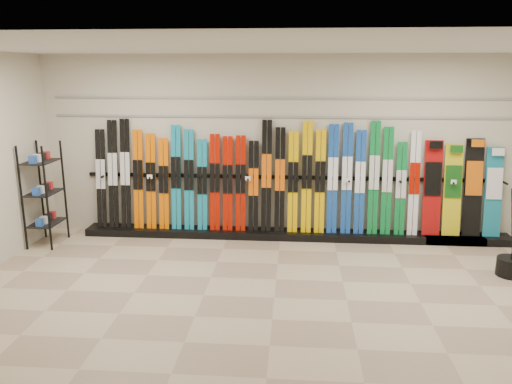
{
  "coord_description": "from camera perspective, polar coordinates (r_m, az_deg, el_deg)",
  "views": [
    {
      "loc": [
        0.22,
        -5.69,
        2.76
      ],
      "look_at": [
        -0.31,
        1.0,
        1.1
      ],
      "focal_mm": 35.0,
      "sensor_mm": 36.0,
      "label": 1
    }
  ],
  "objects": [
    {
      "name": "floor",
      "position": [
        6.33,
        2.12,
        -11.98
      ],
      "size": [
        8.0,
        8.0,
        0.0
      ],
      "primitive_type": "plane",
      "color": "gray",
      "rests_on": "ground"
    },
    {
      "name": "back_wall",
      "position": [
        8.29,
        2.96,
        5.13
      ],
      "size": [
        8.0,
        0.0,
        8.0
      ],
      "primitive_type": "plane",
      "rotation": [
        1.57,
        0.0,
        0.0
      ],
      "color": "beige",
      "rests_on": "floor"
    },
    {
      "name": "ceiling",
      "position": [
        5.7,
        2.39,
        16.3
      ],
      "size": [
        8.0,
        8.0,
        0.0
      ],
      "primitive_type": "plane",
      "rotation": [
        3.14,
        0.0,
        0.0
      ],
      "color": "silver",
      "rests_on": "back_wall"
    },
    {
      "name": "ski_rack_base",
      "position": [
        8.41,
        4.33,
        -4.87
      ],
      "size": [
        8.0,
        0.4,
        0.12
      ],
      "primitive_type": "cube",
      "color": "black",
      "rests_on": "floor"
    },
    {
      "name": "skis",
      "position": [
        8.24,
        -0.17,
        1.31
      ],
      "size": [
        5.37,
        0.23,
        1.84
      ],
      "color": "black",
      "rests_on": "ski_rack_base"
    },
    {
      "name": "snowboards",
      "position": [
        8.69,
        22.49,
        0.27
      ],
      "size": [
        1.24,
        0.24,
        1.57
      ],
      "color": "#990C0C",
      "rests_on": "ski_rack_base"
    },
    {
      "name": "accessory_rack",
      "position": [
        8.61,
        -23.08,
        -0.25
      ],
      "size": [
        0.4,
        0.6,
        1.64
      ],
      "primitive_type": "cube",
      "color": "black",
      "rests_on": "floor"
    },
    {
      "name": "pole_bin",
      "position": [
        7.73,
        27.11,
        -7.63
      ],
      "size": [
        0.38,
        0.38,
        0.25
      ],
      "primitive_type": "cylinder",
      "color": "black",
      "rests_on": "floor"
    },
    {
      "name": "slatwall_rail_0",
      "position": [
        8.21,
        3.0,
        8.56
      ],
      "size": [
        7.6,
        0.02,
        0.03
      ],
      "primitive_type": "cube",
      "color": "gray",
      "rests_on": "back_wall"
    },
    {
      "name": "slatwall_rail_1",
      "position": [
        8.19,
        3.02,
        10.65
      ],
      "size": [
        7.6,
        0.02,
        0.03
      ],
      "primitive_type": "cube",
      "color": "gray",
      "rests_on": "back_wall"
    }
  ]
}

